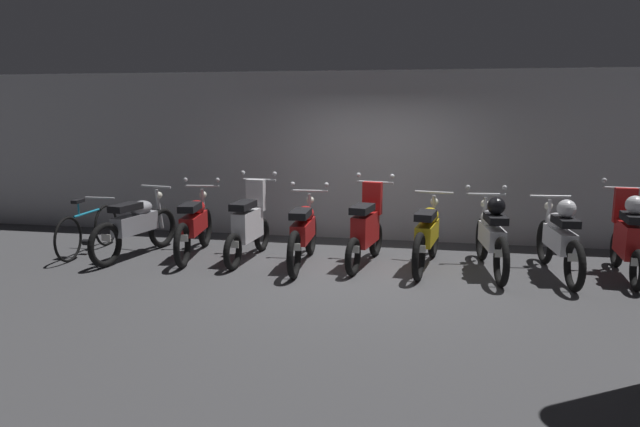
# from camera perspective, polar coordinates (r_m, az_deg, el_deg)

# --- Properties ---
(ground_plane) EXTENTS (80.00, 80.00, 0.00)m
(ground_plane) POSITION_cam_1_polar(r_m,az_deg,el_deg) (8.10, 4.08, -5.83)
(ground_plane) COLOR #424244
(back_wall) EXTENTS (16.00, 0.30, 2.86)m
(back_wall) POSITION_cam_1_polar(r_m,az_deg,el_deg) (10.06, 5.73, 5.62)
(back_wall) COLOR #ADADB2
(back_wall) RESTS_ON ground
(motorbike_slot_0) EXTENTS (0.62, 1.93, 1.03)m
(motorbike_slot_0) POSITION_cam_1_polar(r_m,az_deg,el_deg) (9.30, -17.60, -1.07)
(motorbike_slot_0) COLOR black
(motorbike_slot_0) RESTS_ON ground
(motorbike_slot_1) EXTENTS (0.59, 1.94, 1.15)m
(motorbike_slot_1) POSITION_cam_1_polar(r_m,az_deg,el_deg) (9.09, -12.22, -1.05)
(motorbike_slot_1) COLOR black
(motorbike_slot_1) RESTS_ON ground
(motorbike_slot_2) EXTENTS (0.59, 1.68, 1.29)m
(motorbike_slot_2) POSITION_cam_1_polar(r_m,az_deg,el_deg) (8.74, -6.99, -1.11)
(motorbike_slot_2) COLOR black
(motorbike_slot_2) RESTS_ON ground
(motorbike_slot_3) EXTENTS (0.59, 1.95, 1.15)m
(motorbike_slot_3) POSITION_cam_1_polar(r_m,az_deg,el_deg) (8.36, -1.64, -1.81)
(motorbike_slot_3) COLOR black
(motorbike_slot_3) RESTS_ON ground
(motorbike_slot_4) EXTENTS (0.58, 1.67, 1.29)m
(motorbike_slot_4) POSITION_cam_1_polar(r_m,az_deg,el_deg) (8.41, 4.55, -1.52)
(motorbike_slot_4) COLOR black
(motorbike_slot_4) RESTS_ON ground
(motorbike_slot_5) EXTENTS (0.56, 1.94, 1.03)m
(motorbike_slot_5) POSITION_cam_1_polar(r_m,az_deg,el_deg) (8.37, 10.49, -1.99)
(motorbike_slot_5) COLOR black
(motorbike_slot_5) RESTS_ON ground
(motorbike_slot_6) EXTENTS (0.59, 1.95, 1.15)m
(motorbike_slot_6) POSITION_cam_1_polar(r_m,az_deg,el_deg) (8.34, 16.49, -2.03)
(motorbike_slot_6) COLOR black
(motorbike_slot_6) RESTS_ON ground
(motorbike_slot_7) EXTENTS (0.56, 1.95, 1.08)m
(motorbike_slot_7) POSITION_cam_1_polar(r_m,az_deg,el_deg) (8.44, 22.44, -2.26)
(motorbike_slot_7) COLOR black
(motorbike_slot_7) RESTS_ON ground
(motorbike_slot_8) EXTENTS (0.59, 1.68, 1.29)m
(motorbike_slot_8) POSITION_cam_1_polar(r_m,az_deg,el_deg) (8.74, 28.00, -2.00)
(motorbike_slot_8) COLOR black
(motorbike_slot_8) RESTS_ON ground
(bicycle) EXTENTS (0.50, 1.73, 0.89)m
(bicycle) POSITION_cam_1_polar(r_m,az_deg,el_deg) (9.76, -21.82, -1.57)
(bicycle) COLOR black
(bicycle) RESTS_ON ground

